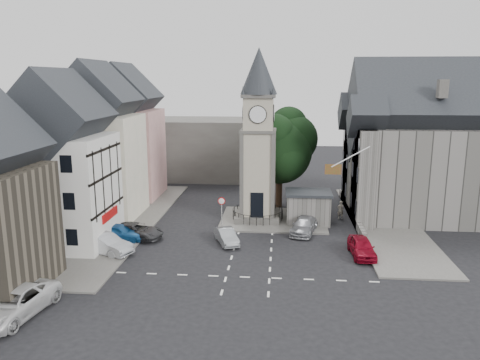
# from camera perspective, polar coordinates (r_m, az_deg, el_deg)

# --- Properties ---
(ground) EXTENTS (120.00, 120.00, 0.00)m
(ground) POSITION_cam_1_polar(r_m,az_deg,el_deg) (38.14, 1.55, -8.41)
(ground) COLOR black
(ground) RESTS_ON ground
(pavement_west) EXTENTS (6.00, 30.00, 0.14)m
(pavement_west) POSITION_cam_1_polar(r_m,az_deg,el_deg) (46.10, -13.74, -4.98)
(pavement_west) COLOR #595651
(pavement_west) RESTS_ON ground
(pavement_east) EXTENTS (6.00, 26.00, 0.14)m
(pavement_east) POSITION_cam_1_polar(r_m,az_deg,el_deg) (46.69, 17.10, -4.96)
(pavement_east) COLOR #595651
(pavement_east) RESTS_ON ground
(central_island) EXTENTS (10.00, 8.00, 0.16)m
(central_island) POSITION_cam_1_polar(r_m,az_deg,el_deg) (45.63, 4.05, -4.82)
(central_island) COLOR #595651
(central_island) RESTS_ON ground
(road_markings) EXTENTS (20.00, 8.00, 0.01)m
(road_markings) POSITION_cam_1_polar(r_m,az_deg,el_deg) (33.06, 0.95, -11.76)
(road_markings) COLOR silver
(road_markings) RESTS_ON ground
(clock_tower) EXTENTS (4.86, 4.86, 16.25)m
(clock_tower) POSITION_cam_1_polar(r_m,az_deg,el_deg) (43.98, 2.25, 5.28)
(clock_tower) COLOR #4C4944
(clock_tower) RESTS_ON ground
(stone_shelter) EXTENTS (4.30, 3.30, 3.08)m
(stone_shelter) POSITION_cam_1_polar(r_m,az_deg,el_deg) (44.82, 8.30, -3.28)
(stone_shelter) COLOR #585651
(stone_shelter) RESTS_ON ground
(town_tree) EXTENTS (7.20, 7.20, 10.80)m
(town_tree) POSITION_cam_1_polar(r_m,az_deg,el_deg) (49.05, 4.87, 4.62)
(town_tree) COLOR black
(town_tree) RESTS_ON ground
(warning_sign_post) EXTENTS (0.70, 0.19, 2.85)m
(warning_sign_post) POSITION_cam_1_polar(r_m,az_deg,el_deg) (42.95, -2.26, -3.19)
(warning_sign_post) COLOR black
(warning_sign_post) RESTS_ON ground
(terrace_pink) EXTENTS (8.10, 7.60, 12.80)m
(terrace_pink) POSITION_cam_1_polar(r_m,az_deg,el_deg) (54.97, -13.75, 4.73)
(terrace_pink) COLOR tan
(terrace_pink) RESTS_ON ground
(terrace_cream) EXTENTS (8.10, 7.60, 12.80)m
(terrace_cream) POSITION_cam_1_polar(r_m,az_deg,el_deg) (47.54, -16.81, 3.42)
(terrace_cream) COLOR #F4E6CC
(terrace_cream) RESTS_ON ground
(terrace_tudor) EXTENTS (8.10, 7.60, 12.00)m
(terrace_tudor) POSITION_cam_1_polar(r_m,az_deg,el_deg) (40.40, -20.92, 1.07)
(terrace_tudor) COLOR silver
(terrace_tudor) RESTS_ON ground
(backdrop_west) EXTENTS (20.00, 10.00, 8.00)m
(backdrop_west) POSITION_cam_1_polar(r_m,az_deg,el_deg) (65.85, -7.42, 3.91)
(backdrop_west) COLOR #4C4944
(backdrop_west) RESTS_ON ground
(east_building) EXTENTS (14.40, 11.40, 12.60)m
(east_building) POSITION_cam_1_polar(r_m,az_deg,el_deg) (49.06, 20.95, 3.02)
(east_building) COLOR #585651
(east_building) RESTS_ON ground
(east_boundary_wall) EXTENTS (0.40, 16.00, 0.90)m
(east_boundary_wall) POSITION_cam_1_polar(r_m,az_deg,el_deg) (47.97, 13.36, -3.81)
(east_boundary_wall) COLOR #585651
(east_boundary_wall) RESTS_ON ground
(flagpole) EXTENTS (3.68, 0.10, 2.74)m
(flagpole) POSITION_cam_1_polar(r_m,az_deg,el_deg) (40.57, 13.32, 2.77)
(flagpole) COLOR white
(flagpole) RESTS_ON ground
(car_west_blue) EXTENTS (4.60, 2.03, 1.54)m
(car_west_blue) POSITION_cam_1_polar(r_m,az_deg,el_deg) (40.96, -14.74, -6.21)
(car_west_blue) COLOR #19528E
(car_west_blue) RESTS_ON ground
(car_west_silver) EXTENTS (4.99, 3.32, 1.56)m
(car_west_silver) POSITION_cam_1_polar(r_m,az_deg,el_deg) (38.47, -16.15, -7.50)
(car_west_silver) COLOR #B0B3B8
(car_west_silver) RESTS_ON ground
(car_west_grey) EXTENTS (5.19, 3.25, 1.34)m
(car_west_grey) POSITION_cam_1_polar(r_m,az_deg,el_deg) (41.29, -12.61, -6.09)
(car_west_grey) COLOR #343437
(car_west_grey) RESTS_ON ground
(car_island_silver) EXTENTS (2.64, 3.99, 1.24)m
(car_island_silver) POSITION_cam_1_polar(r_m,az_deg,el_deg) (39.23, -1.68, -6.85)
(car_island_silver) COLOR #9BA0A4
(car_island_silver) RESTS_ON ground
(car_island_east) EXTENTS (2.99, 4.99, 1.36)m
(car_island_east) POSITION_cam_1_polar(r_m,az_deg,el_deg) (42.17, 7.82, -5.50)
(car_island_east) COLOR #93959A
(car_island_east) RESTS_ON ground
(car_east_red) EXTENTS (1.94, 4.34, 1.45)m
(car_east_red) POSITION_cam_1_polar(r_m,az_deg,el_deg) (37.70, 14.62, -7.90)
(car_east_red) COLOR maroon
(car_east_red) RESTS_ON ground
(van_sw_white) EXTENTS (3.60, 6.21, 1.63)m
(van_sw_white) POSITION_cam_1_polar(r_m,az_deg,el_deg) (30.69, -25.80, -13.40)
(van_sw_white) COLOR silver
(van_sw_white) RESTS_ON ground
(pedestrian) EXTENTS (0.75, 0.59, 1.79)m
(pedestrian) POSITION_cam_1_polar(r_m,az_deg,el_deg) (46.86, 12.15, -3.57)
(pedestrian) COLOR #AFA590
(pedestrian) RESTS_ON ground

